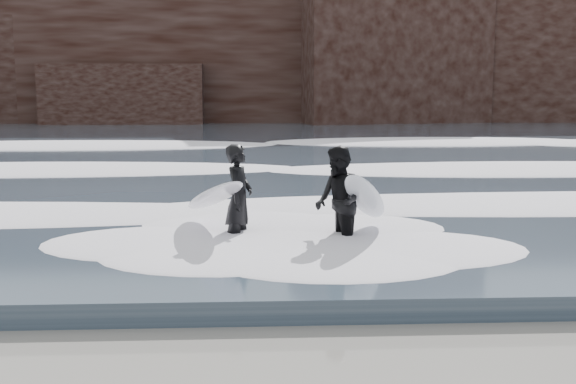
% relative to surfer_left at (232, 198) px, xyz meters
% --- Properties ---
extents(sea, '(90.00, 52.00, 0.30)m').
position_rel_surfer_left_xyz_m(sea, '(0.34, 22.28, -0.73)').
color(sea, '#323F4D').
rests_on(sea, ground).
extents(headland, '(70.00, 9.00, 10.00)m').
position_rel_surfer_left_xyz_m(headland, '(0.34, 39.28, 4.12)').
color(headland, black).
rests_on(headland, ground).
extents(foam_near, '(60.00, 3.20, 0.20)m').
position_rel_surfer_left_xyz_m(foam_near, '(0.34, 2.28, -0.48)').
color(foam_near, white).
rests_on(foam_near, sea).
extents(foam_mid, '(60.00, 4.00, 0.24)m').
position_rel_surfer_left_xyz_m(foam_mid, '(0.34, 9.28, -0.46)').
color(foam_mid, white).
rests_on(foam_mid, sea).
extents(foam_far, '(60.00, 4.80, 0.30)m').
position_rel_surfer_left_xyz_m(foam_far, '(0.34, 18.28, -0.43)').
color(foam_far, white).
rests_on(foam_far, sea).
extents(surfer_left, '(1.36, 2.29, 1.74)m').
position_rel_surfer_left_xyz_m(surfer_left, '(0.00, 0.00, 0.00)').
color(surfer_left, black).
rests_on(surfer_left, ground).
extents(surfer_right, '(1.40, 1.82, 1.74)m').
position_rel_surfer_left_xyz_m(surfer_right, '(1.69, -0.41, -0.00)').
color(surfer_right, black).
rests_on(surfer_right, ground).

